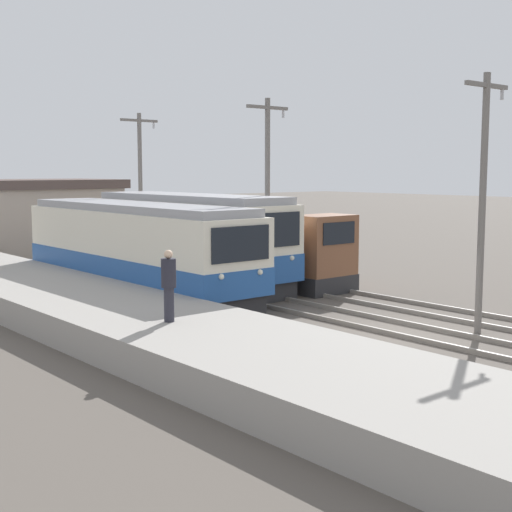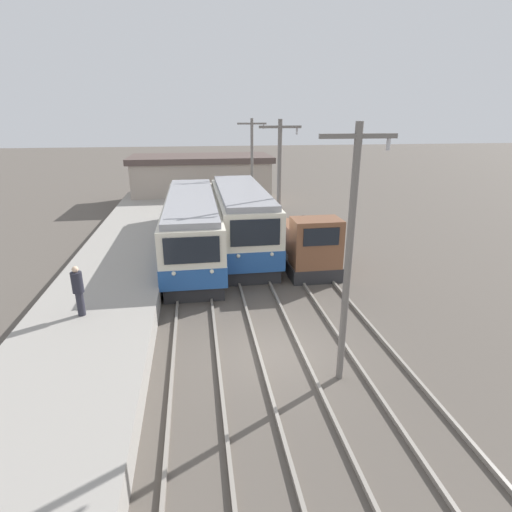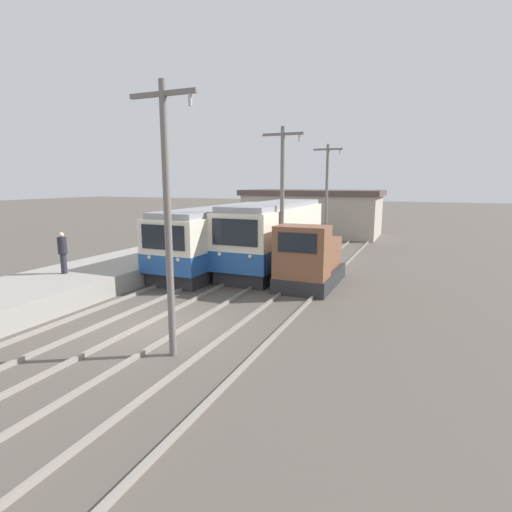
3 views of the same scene
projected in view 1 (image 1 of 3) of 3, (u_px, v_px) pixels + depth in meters
ground_plane at (397, 332)px, 20.79m from camera, size 200.00×200.00×0.00m
platform_left at (228, 353)px, 16.73m from camera, size 4.50×54.00×0.87m
track_left at (335, 343)px, 19.11m from camera, size 1.54×60.00×0.14m
track_center at (401, 329)px, 20.91m from camera, size 1.54×60.00×0.14m
track_right at (460, 315)px, 22.84m from camera, size 1.54×60.00×0.14m
commuter_train_left at (136, 253)px, 26.67m from camera, size 2.84×12.54×3.47m
commuter_train_center at (189, 244)px, 28.86m from camera, size 2.84×10.58×3.73m
shunting_locomotive at (299, 258)px, 28.35m from camera, size 2.40×4.81×3.00m
catenary_mast_near at (483, 194)px, 20.20m from camera, size 2.00×0.20×7.40m
catenary_mast_mid at (268, 188)px, 27.22m from camera, size 2.00×0.20×7.40m
catenary_mast_far at (141, 184)px, 34.24m from camera, size 2.00×0.20×7.40m
person_on_platform at (169, 283)px, 17.96m from camera, size 0.38×0.38×1.84m
station_building at (2, 218)px, 39.14m from camera, size 12.60×6.30×4.17m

